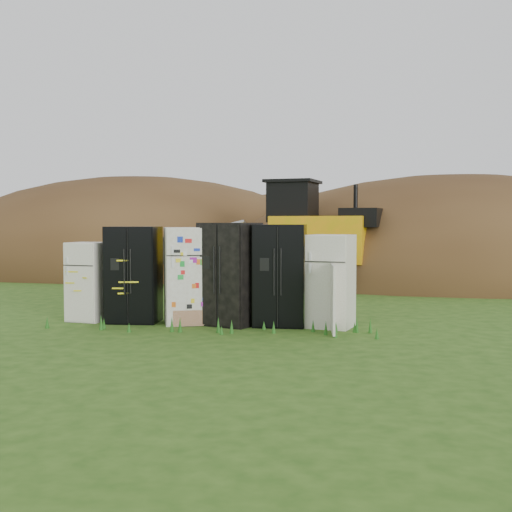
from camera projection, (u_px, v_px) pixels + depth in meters
The scene contains 11 objects.
ground at pixel (212, 324), 12.40m from camera, with size 120.00×120.00×0.00m, color #284E14.
fridge_leftmost at pixel (89, 282), 12.76m from camera, with size 0.69×0.66×1.57m, color white, non-canonical shape.
fridge_black_side at pixel (134, 274), 12.58m from camera, with size 0.98×0.78×1.88m, color black, non-canonical shape.
fridge_sticker at pixel (186, 276), 12.41m from camera, with size 0.83×0.77×1.86m, color silver, non-canonical shape.
fridge_dark_mid at pixel (230, 274), 12.25m from camera, with size 1.00×0.81×1.96m, color black, non-canonical shape.
fridge_black_right at pixel (280, 275), 12.15m from camera, with size 0.96×0.80×1.92m, color black, non-canonical shape.
fridge_open_door at pixel (331, 281), 11.96m from camera, with size 0.79×0.73×1.73m, color white, non-canonical shape.
wheel_loader at pixel (267, 234), 19.48m from camera, with size 6.66×2.70×3.22m, color orange, non-canonical shape.
dirt_mound_right at pixel (453, 278), 22.68m from camera, with size 17.21×12.62×7.28m, color #3F2814.
dirt_mound_left at pixel (136, 269), 27.00m from camera, with size 17.86×13.40×7.76m, color #3F2814.
dirt_mound_back at pixel (307, 264), 29.99m from camera, with size 16.99×11.33×6.74m, color #3F2814.
Camera 1 is at (2.82, -12.02, 1.96)m, focal length 45.00 mm.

